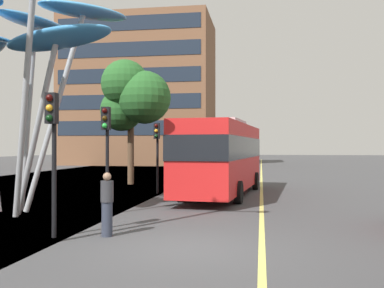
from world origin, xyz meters
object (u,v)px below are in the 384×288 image
(traffic_light_island_mid, at_px, (157,142))
(leaf_sculpture, at_px, (12,36))
(traffic_light_kerb_near, at_px, (52,133))
(pedestrian, at_px, (107,204))
(red_bus, at_px, (222,154))
(traffic_light_kerb_far, at_px, (106,137))

(traffic_light_island_mid, bearing_deg, leaf_sculpture, -117.68)
(traffic_light_kerb_near, height_order, pedestrian, traffic_light_kerb_near)
(red_bus, distance_m, leaf_sculpture, 10.74)
(traffic_light_kerb_near, relative_size, pedestrian, 2.22)
(red_bus, bearing_deg, pedestrian, -101.88)
(traffic_light_kerb_far, height_order, pedestrian, traffic_light_kerb_far)
(traffic_light_kerb_near, bearing_deg, pedestrian, 18.74)
(red_bus, xyz_separation_m, traffic_light_kerb_near, (-3.49, -10.76, 0.71))
(red_bus, xyz_separation_m, pedestrian, (-2.17, -10.31, -1.17))
(leaf_sculpture, xyz_separation_m, traffic_light_kerb_near, (3.53, -3.90, -3.64))
(leaf_sculpture, relative_size, traffic_light_kerb_far, 2.50)
(traffic_light_kerb_near, height_order, traffic_light_island_mid, traffic_light_kerb_near)
(leaf_sculpture, xyz_separation_m, pedestrian, (4.86, -3.45, -5.52))
(pedestrian, bearing_deg, traffic_light_kerb_far, 110.30)
(leaf_sculpture, height_order, traffic_light_kerb_near, leaf_sculpture)
(leaf_sculpture, height_order, pedestrian, leaf_sculpture)
(traffic_light_kerb_far, bearing_deg, leaf_sculpture, -178.95)
(traffic_light_kerb_far, bearing_deg, red_bus, 62.93)
(traffic_light_kerb_far, bearing_deg, traffic_light_kerb_near, -90.31)
(red_bus, height_order, leaf_sculpture, leaf_sculpture)
(traffic_light_kerb_near, xyz_separation_m, traffic_light_kerb_far, (0.02, 3.97, -0.00))
(traffic_light_kerb_far, bearing_deg, traffic_light_island_mid, 88.85)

